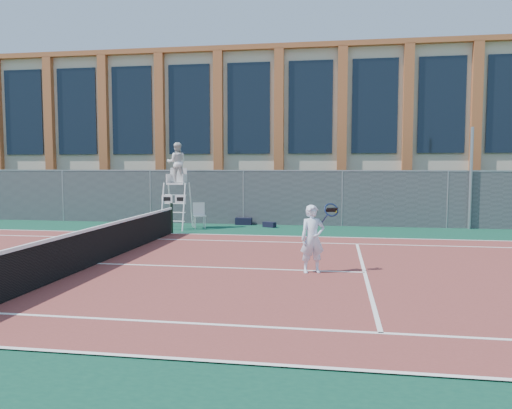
# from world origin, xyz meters

# --- Properties ---
(ground) EXTENTS (120.00, 120.00, 0.00)m
(ground) POSITION_xyz_m (0.00, 0.00, 0.00)
(ground) COLOR #233814
(apron) EXTENTS (36.00, 20.00, 0.01)m
(apron) POSITION_xyz_m (0.00, 1.00, 0.01)
(apron) COLOR #0D3D2D
(apron) RESTS_ON ground
(tennis_court) EXTENTS (23.77, 10.97, 0.02)m
(tennis_court) POSITION_xyz_m (0.00, 0.00, 0.02)
(tennis_court) COLOR brown
(tennis_court) RESTS_ON apron
(tennis_net) EXTENTS (0.10, 11.30, 1.10)m
(tennis_net) POSITION_xyz_m (0.00, 0.00, 0.54)
(tennis_net) COLOR black
(tennis_net) RESTS_ON ground
(fence) EXTENTS (40.00, 0.06, 2.20)m
(fence) POSITION_xyz_m (0.00, 8.80, 1.10)
(fence) COLOR #595E60
(fence) RESTS_ON ground
(hedge) EXTENTS (40.00, 1.40, 2.20)m
(hedge) POSITION_xyz_m (0.00, 10.00, 1.10)
(hedge) COLOR black
(hedge) RESTS_ON ground
(building) EXTENTS (45.00, 10.60, 8.22)m
(building) POSITION_xyz_m (0.00, 17.95, 4.15)
(building) COLOR beige
(building) RESTS_ON ground
(steel_pole) EXTENTS (0.12, 0.12, 3.87)m
(steel_pole) POSITION_xyz_m (10.80, 8.70, 1.94)
(steel_pole) COLOR #9EA0A5
(steel_pole) RESTS_ON ground
(umpire_chair) EXTENTS (0.93, 1.43, 3.34)m
(umpire_chair) POSITION_xyz_m (-0.25, 7.04, 2.44)
(umpire_chair) COLOR white
(umpire_chair) RESTS_ON ground
(plastic_chair) EXTENTS (0.60, 0.60, 0.99)m
(plastic_chair) POSITION_xyz_m (0.52, 7.35, 0.59)
(plastic_chair) COLOR silver
(plastic_chair) RESTS_ON apron
(sports_bag_near) EXTENTS (0.67, 0.28, 0.29)m
(sports_bag_near) POSITION_xyz_m (2.05, 8.60, 0.15)
(sports_bag_near) COLOR black
(sports_bag_near) RESTS_ON apron
(sports_bag_far) EXTENTS (0.56, 0.43, 0.21)m
(sports_bag_far) POSITION_xyz_m (3.18, 7.98, 0.11)
(sports_bag_far) COLOR black
(sports_bag_far) RESTS_ON apron
(tennis_player) EXTENTS (0.92, 0.68, 1.55)m
(tennis_player) POSITION_xyz_m (5.24, -0.18, 0.80)
(tennis_player) COLOR white
(tennis_player) RESTS_ON tennis_court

